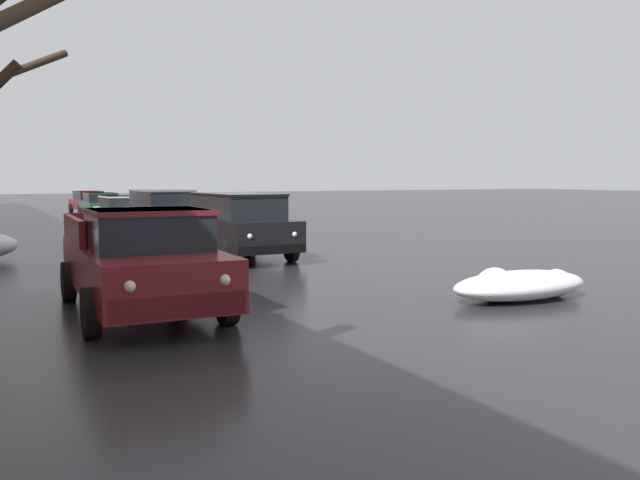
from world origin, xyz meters
TOP-DOWN VIEW (x-y plane):
  - snow_bank_along_left_kerb at (4.43, 6.57)m, footprint 2.97×1.30m
  - pickup_truck_maroon_approaching_near_lane at (-2.06, 8.55)m, footprint 2.34×5.38m
  - suv_black_parked_kerbside_close at (2.09, 15.03)m, footprint 2.16×4.78m
  - suv_grey_parked_kerbside_mid at (1.65, 21.44)m, footprint 2.12×4.47m
  - sedan_white_parked_far_down_block at (1.64, 28.52)m, footprint 2.09×3.98m
  - sedan_green_queued_behind_truck at (2.00, 35.74)m, footprint 2.00×3.87m
  - sedan_maroon_at_far_intersection at (2.23, 41.32)m, footprint 2.09×4.28m

SIDE VIEW (x-z plane):
  - snow_bank_along_left_kerb at x=4.43m, z-range -0.03..0.57m
  - sedan_white_parked_far_down_block at x=1.64m, z-range 0.04..1.46m
  - sedan_green_queued_behind_truck at x=2.00m, z-range 0.04..1.46m
  - sedan_maroon_at_far_intersection at x=2.23m, z-range 0.04..1.46m
  - pickup_truck_maroon_approaching_near_lane at x=-2.06m, z-range 0.00..1.76m
  - suv_grey_parked_kerbside_mid at x=1.65m, z-range 0.08..1.90m
  - suv_black_parked_kerbside_close at x=2.09m, z-range 0.08..1.90m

